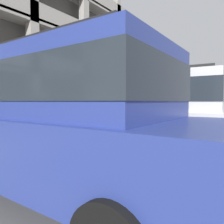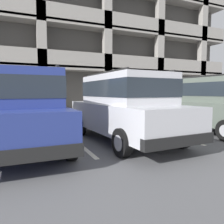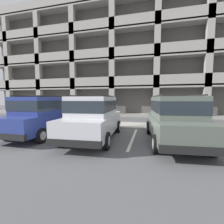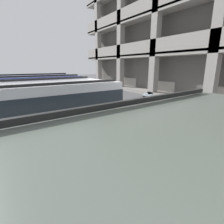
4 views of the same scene
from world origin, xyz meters
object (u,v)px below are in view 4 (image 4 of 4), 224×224
silver_suv (54,120)px  parking_meter_far (74,86)px  red_sedan (40,100)px  parking_meter_near (147,105)px

silver_suv → parking_meter_far: silver_suv is taller
silver_suv → red_sedan: (-2.83, 0.18, 0.00)m
parking_meter_near → parking_meter_far: (-6.31, -0.04, -0.00)m
red_sedan → parking_meter_near: 4.05m
red_sedan → parking_meter_far: 4.02m
parking_meter_near → parking_meter_far: bearing=-179.7°
parking_meter_near → silver_suv: bearing=-96.8°
silver_suv → red_sedan: size_ratio=1.02×
silver_suv → parking_meter_far: size_ratio=3.47×
silver_suv → red_sedan: bearing=173.0°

